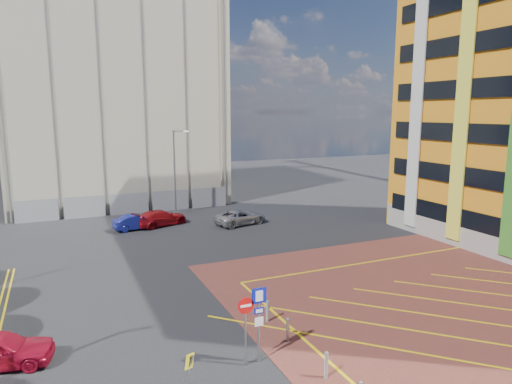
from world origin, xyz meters
TOP-DOWN VIEW (x-y plane):
  - ground at (0.00, 0.00)m, footprint 140.00×140.00m
  - lamp_back at (4.08, 28.00)m, footprint 1.53×0.16m
  - sign_cluster at (0.30, 0.98)m, footprint 1.17×0.12m
  - warning_sign at (-2.98, -1.18)m, footprint 0.81×0.43m
  - bollard_row at (2.30, -1.67)m, footprint 0.14×11.14m
  - construction_building at (0.00, 40.00)m, footprint 21.20×19.20m
  - construction_fence at (1.00, 30.00)m, footprint 21.60×0.06m
  - car_blue_back at (-0.34, 23.73)m, footprint 3.97×1.77m
  - car_red_back at (1.74, 24.24)m, footprint 5.04×3.36m
  - car_silver_back at (8.15, 21.84)m, footprint 4.95×3.13m

SIDE VIEW (x-z plane):
  - ground at x=0.00m, z-range 0.00..0.00m
  - bollard_row at x=2.30m, z-range 0.02..0.92m
  - car_blue_back at x=-0.34m, z-range 0.00..1.27m
  - car_silver_back at x=8.15m, z-range 0.00..1.27m
  - car_red_back at x=1.74m, z-range 0.00..1.36m
  - construction_fence at x=1.00m, z-range 0.00..2.00m
  - warning_sign at x=-2.98m, z-range 0.31..2.55m
  - sign_cluster at x=0.30m, z-range 0.35..3.55m
  - lamp_back at x=4.08m, z-range 0.36..8.36m
  - construction_building at x=0.00m, z-range 0.00..22.00m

